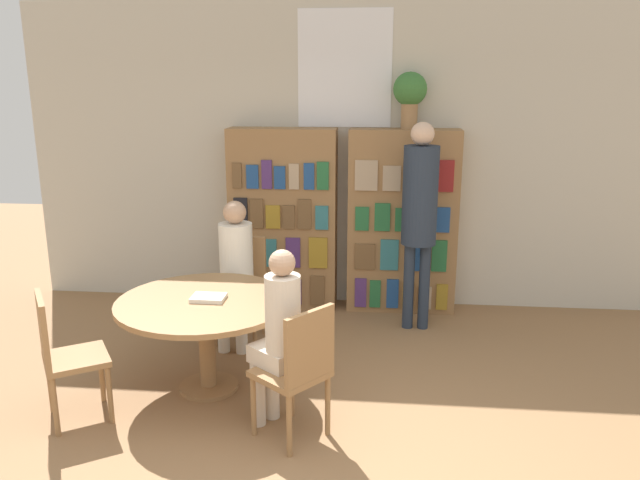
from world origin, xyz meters
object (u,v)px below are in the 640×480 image
chair_near_camera (63,351)px  librarian_standing (420,204)px  reading_table (205,313)px  flower_vase (410,93)px  chair_left_side (242,283)px  bookshelf_left (283,219)px  seated_reader_left (235,264)px  seated_reader_right (278,332)px  chair_far_side (298,367)px  bookshelf_right (402,222)px

chair_near_camera → librarian_standing: size_ratio=0.48×
reading_table → librarian_standing: librarian_standing is taller
flower_vase → chair_left_side: 2.34m
flower_vase → librarian_standing: bearing=-78.8°
bookshelf_left → seated_reader_left: (-0.25, -1.04, -0.16)m
bookshelf_left → seated_reader_right: 2.38m
bookshelf_left → chair_far_side: 2.54m
reading_table → librarian_standing: 2.17m
flower_vase → chair_far_side: bearing=-106.6°
bookshelf_left → flower_vase: 1.73m
flower_vase → reading_table: 2.83m
bookshelf_left → flower_vase: flower_vase is taller
bookshelf_right → seated_reader_left: (-1.43, -1.04, -0.16)m
reading_table → seated_reader_right: bearing=-38.8°
flower_vase → seated_reader_left: flower_vase is taller
bookshelf_right → chair_far_side: size_ratio=1.98×
chair_near_camera → seated_reader_right: (1.44, 0.04, 0.18)m
seated_reader_left → seated_reader_right: 1.42m
flower_vase → chair_far_side: (-0.74, -2.47, -1.61)m
librarian_standing → flower_vase: bearing=101.2°
chair_far_side → seated_reader_right: bearing=90.0°
flower_vase → bookshelf_left: bearing=-179.8°
chair_left_side → seated_reader_right: (0.57, -1.48, 0.18)m
flower_vase → seated_reader_right: bearing=-110.6°
flower_vase → chair_left_side: bearing=-149.0°
chair_far_side → seated_reader_left: 1.61m
bookshelf_left → chair_far_side: (0.47, -2.46, -0.38)m
bookshelf_left → chair_far_side: bookshelf_left is taller
bookshelf_right → chair_near_camera: 3.33m
chair_near_camera → librarian_standing: (2.42, 1.88, 0.67)m
seated_reader_right → flower_vase: bearing=18.1°
flower_vase → chair_far_side: flower_vase is taller
seated_reader_left → seated_reader_right: seated_reader_left is taller
bookshelf_right → chair_far_side: bearing=-106.0°
bookshelf_left → chair_near_camera: 2.66m
chair_near_camera → bookshelf_left: bearing=121.8°
reading_table → chair_near_camera: size_ratio=1.42×
bookshelf_right → librarian_standing: (0.13, -0.50, 0.28)m
seated_reader_left → librarian_standing: (1.56, 0.54, 0.44)m
seated_reader_left → bookshelf_right: bearing=-141.1°
chair_near_camera → chair_left_side: same height
chair_far_side → seated_reader_right: seated_reader_right is taller
bookshelf_right → seated_reader_right: (-0.85, -2.34, -0.20)m
bookshelf_right → chair_left_side: size_ratio=1.98×
chair_left_side → seated_reader_right: 1.59m
bookshelf_right → reading_table: size_ratio=1.40×
librarian_standing → bookshelf_right: bearing=104.8°
flower_vase → seated_reader_left: bearing=-144.4°
seated_reader_right → reading_table: bearing=90.0°
bookshelf_right → chair_near_camera: bearing=-133.8°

